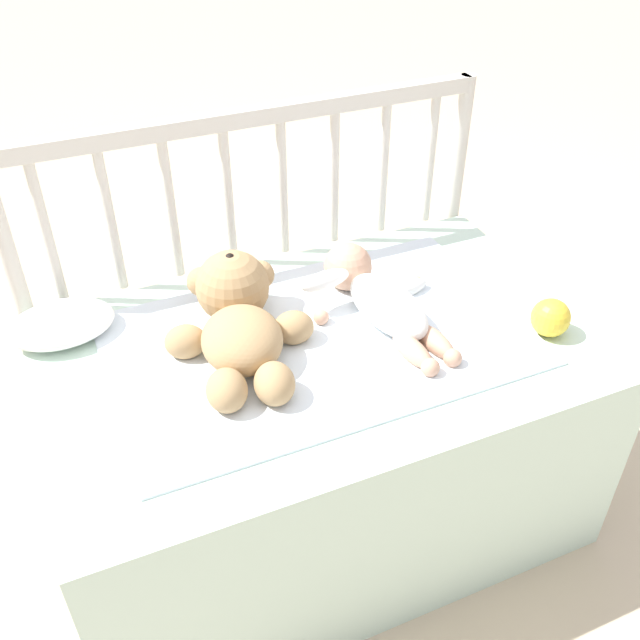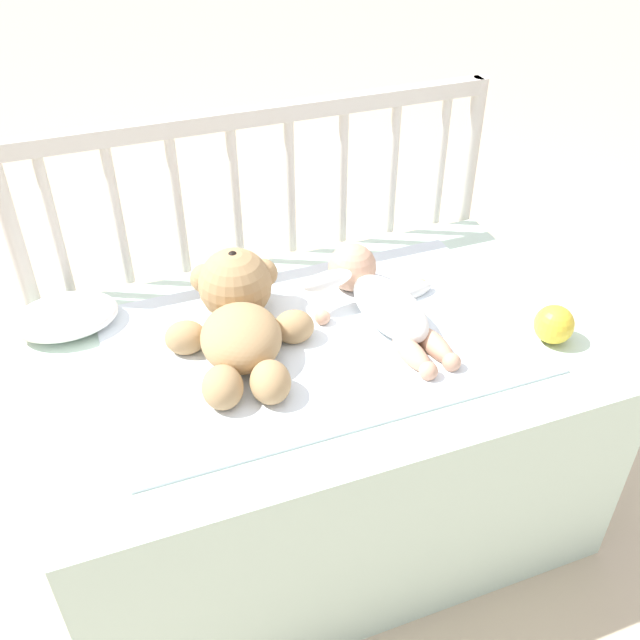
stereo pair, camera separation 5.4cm
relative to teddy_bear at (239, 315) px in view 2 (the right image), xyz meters
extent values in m
plane|color=#C6B293|center=(0.15, -0.07, -0.58)|extent=(12.00, 12.00, 0.00)
cube|color=silver|center=(0.15, -0.07, -0.32)|extent=(1.11, 0.69, 0.51)
cylinder|color=beige|center=(-0.39, 0.29, -0.14)|extent=(0.04, 0.04, 0.88)
cylinder|color=beige|center=(0.68, 0.29, -0.14)|extent=(0.04, 0.04, 0.88)
cube|color=beige|center=(0.15, 0.29, 0.28)|extent=(1.07, 0.03, 0.04)
cylinder|color=beige|center=(-0.31, 0.29, 0.10)|extent=(0.02, 0.02, 0.33)
cylinder|color=beige|center=(-0.18, 0.29, 0.10)|extent=(0.02, 0.02, 0.33)
cylinder|color=beige|center=(-0.05, 0.29, 0.10)|extent=(0.02, 0.02, 0.33)
cylinder|color=beige|center=(0.08, 0.29, 0.10)|extent=(0.02, 0.02, 0.33)
cylinder|color=beige|center=(0.21, 0.29, 0.10)|extent=(0.02, 0.02, 0.33)
cylinder|color=beige|center=(0.34, 0.29, 0.10)|extent=(0.02, 0.02, 0.33)
cylinder|color=beige|center=(0.47, 0.29, 0.10)|extent=(0.02, 0.02, 0.33)
cylinder|color=beige|center=(0.60, 0.29, 0.10)|extent=(0.02, 0.02, 0.33)
cube|color=white|center=(0.15, -0.06, -0.06)|extent=(0.83, 0.52, 0.01)
ellipsoid|color=tan|center=(-0.01, -0.06, -0.01)|extent=(0.19, 0.21, 0.11)
sphere|color=tan|center=(0.02, 0.09, 0.01)|extent=(0.15, 0.15, 0.15)
sphere|color=beige|center=(0.02, 0.09, 0.06)|extent=(0.06, 0.06, 0.06)
sphere|color=black|center=(0.02, 0.09, 0.08)|extent=(0.02, 0.02, 0.02)
sphere|color=tan|center=(-0.04, 0.12, 0.02)|extent=(0.06, 0.06, 0.06)
sphere|color=tan|center=(0.08, 0.10, 0.02)|extent=(0.06, 0.06, 0.06)
ellipsoid|color=tan|center=(-0.11, 0.00, -0.03)|extent=(0.09, 0.08, 0.07)
ellipsoid|color=tan|center=(0.10, -0.04, -0.03)|extent=(0.09, 0.08, 0.07)
ellipsoid|color=tan|center=(-0.08, -0.17, -0.02)|extent=(0.09, 0.10, 0.08)
ellipsoid|color=tan|center=(0.01, -0.18, -0.02)|extent=(0.09, 0.10, 0.08)
ellipsoid|color=white|center=(0.30, -0.06, -0.02)|extent=(0.14, 0.25, 0.08)
sphere|color=tan|center=(0.28, 0.09, -0.01)|extent=(0.11, 0.11, 0.11)
ellipsoid|color=white|center=(0.20, 0.03, 0.01)|extent=(0.12, 0.05, 0.04)
ellipsoid|color=white|center=(0.38, 0.01, -0.04)|extent=(0.12, 0.05, 0.04)
sphere|color=tan|center=(0.17, -0.01, -0.04)|extent=(0.03, 0.03, 0.03)
sphere|color=tan|center=(0.42, 0.02, -0.04)|extent=(0.03, 0.03, 0.03)
ellipsoid|color=tan|center=(0.29, -0.18, -0.04)|extent=(0.06, 0.12, 0.04)
ellipsoid|color=tan|center=(0.35, -0.18, -0.04)|extent=(0.06, 0.12, 0.04)
sphere|color=tan|center=(0.30, -0.24, -0.04)|extent=(0.04, 0.04, 0.04)
sphere|color=tan|center=(0.35, -0.23, -0.04)|extent=(0.04, 0.04, 0.04)
ellipsoid|color=white|center=(-0.32, 0.16, -0.03)|extent=(0.21, 0.16, 0.06)
sphere|color=yellow|center=(0.59, -0.22, -0.02)|extent=(0.08, 0.08, 0.08)
camera|label=1|loc=(-0.30, -1.09, 0.84)|focal=40.00mm
camera|label=2|loc=(-0.25, -1.11, 0.84)|focal=40.00mm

